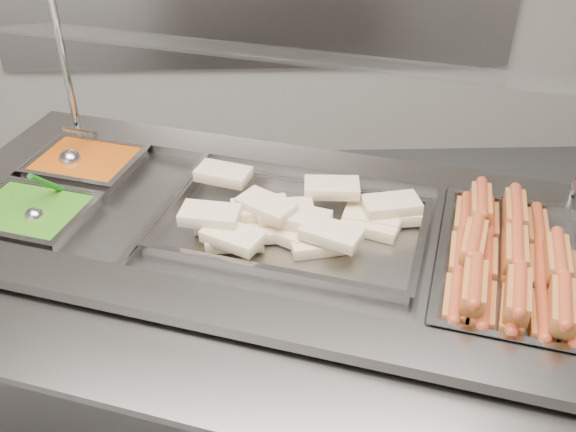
{
  "coord_description": "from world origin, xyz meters",
  "views": [
    {
      "loc": [
        0.06,
        -1.2,
        2.07
      ],
      "look_at": [
        0.11,
        0.31,
        1.01
      ],
      "focal_mm": 40.0,
      "sensor_mm": 36.0,
      "label": 1
    }
  ],
  "objects_px": {
    "pan_hotdogs": "(509,274)",
    "pan_wraps": "(292,232)",
    "steam_counter": "(272,339)",
    "sneeze_guard": "(293,60)",
    "ladle": "(71,158)",
    "serving_spoon": "(37,211)"
  },
  "relations": [
    {
      "from": "sneeze_guard",
      "to": "ladle",
      "type": "xyz_separation_m",
      "value": [
        -0.74,
        0.14,
        -0.39
      ]
    },
    {
      "from": "pan_hotdogs",
      "to": "ladle",
      "type": "distance_m",
      "value": 1.44
    },
    {
      "from": "pan_hotdogs",
      "to": "pan_wraps",
      "type": "relative_size",
      "value": 0.82
    },
    {
      "from": "ladle",
      "to": "serving_spoon",
      "type": "xyz_separation_m",
      "value": [
        -0.02,
        -0.32,
        0.0
      ]
    },
    {
      "from": "steam_counter",
      "to": "sneeze_guard",
      "type": "relative_size",
      "value": 1.23
    },
    {
      "from": "ladle",
      "to": "serving_spoon",
      "type": "height_order",
      "value": "serving_spoon"
    },
    {
      "from": "steam_counter",
      "to": "pan_hotdogs",
      "type": "xyz_separation_m",
      "value": [
        0.65,
        -0.21,
        0.45
      ]
    },
    {
      "from": "pan_hotdogs",
      "to": "pan_wraps",
      "type": "bearing_deg",
      "value": 161.88
    },
    {
      "from": "steam_counter",
      "to": "pan_wraps",
      "type": "height_order",
      "value": "pan_wraps"
    },
    {
      "from": "sneeze_guard",
      "to": "steam_counter",
      "type": "bearing_deg",
      "value": -108.12
    },
    {
      "from": "steam_counter",
      "to": "pan_hotdogs",
      "type": "bearing_deg",
      "value": -18.12
    },
    {
      "from": "pan_hotdogs",
      "to": "ladle",
      "type": "bearing_deg",
      "value": 156.18
    },
    {
      "from": "pan_hotdogs",
      "to": "pan_wraps",
      "type": "xyz_separation_m",
      "value": [
        -0.59,
        0.19,
        0.02
      ]
    },
    {
      "from": "pan_hotdogs",
      "to": "ladle",
      "type": "xyz_separation_m",
      "value": [
        -1.32,
        0.58,
        0.05
      ]
    },
    {
      "from": "pan_wraps",
      "to": "serving_spoon",
      "type": "relative_size",
      "value": 4.65
    },
    {
      "from": "steam_counter",
      "to": "serving_spoon",
      "type": "xyz_separation_m",
      "value": [
        -0.69,
        0.05,
        0.5
      ]
    },
    {
      "from": "sneeze_guard",
      "to": "pan_wraps",
      "type": "distance_m",
      "value": 0.49
    },
    {
      "from": "serving_spoon",
      "to": "pan_hotdogs",
      "type": "bearing_deg",
      "value": -11.23
    },
    {
      "from": "pan_hotdogs",
      "to": "serving_spoon",
      "type": "distance_m",
      "value": 1.37
    },
    {
      "from": "steam_counter",
      "to": "ladle",
      "type": "height_order",
      "value": "ladle"
    },
    {
      "from": "pan_hotdogs",
      "to": "serving_spoon",
      "type": "relative_size",
      "value": 3.79
    },
    {
      "from": "sneeze_guard",
      "to": "pan_wraps",
      "type": "height_order",
      "value": "sneeze_guard"
    }
  ]
}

